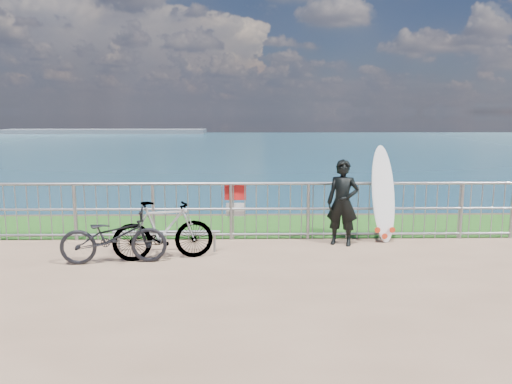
{
  "coord_description": "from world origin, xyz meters",
  "views": [
    {
      "loc": [
        -0.18,
        -7.88,
        2.46
      ],
      "look_at": [
        -0.02,
        1.2,
        1.0
      ],
      "focal_mm": 35.0,
      "sensor_mm": 36.0,
      "label": 1
    }
  ],
  "objects_px": {
    "surfer": "(343,203)",
    "bicycle_near": "(114,236)",
    "bicycle_far": "(163,230)",
    "surfboard": "(383,197)"
  },
  "relations": [
    {
      "from": "surfer",
      "to": "surfboard",
      "type": "xyz_separation_m",
      "value": [
        0.83,
        0.26,
        0.05
      ]
    },
    {
      "from": "surfer",
      "to": "bicycle_near",
      "type": "distance_m",
      "value": 4.12
    },
    {
      "from": "bicycle_far",
      "to": "surfboard",
      "type": "bearing_deg",
      "value": -85.81
    },
    {
      "from": "bicycle_near",
      "to": "bicycle_far",
      "type": "relative_size",
      "value": 1.02
    },
    {
      "from": "surfboard",
      "to": "bicycle_far",
      "type": "bearing_deg",
      "value": -163.81
    },
    {
      "from": "surfer",
      "to": "bicycle_far",
      "type": "distance_m",
      "value": 3.31
    },
    {
      "from": "surfer",
      "to": "bicycle_near",
      "type": "xyz_separation_m",
      "value": [
        -3.96,
        -1.09,
        -0.35
      ]
    },
    {
      "from": "bicycle_near",
      "to": "bicycle_far",
      "type": "bearing_deg",
      "value": -83.07
    },
    {
      "from": "surfer",
      "to": "bicycle_far",
      "type": "height_order",
      "value": "surfer"
    },
    {
      "from": "bicycle_far",
      "to": "bicycle_near",
      "type": "bearing_deg",
      "value": 91.72
    }
  ]
}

